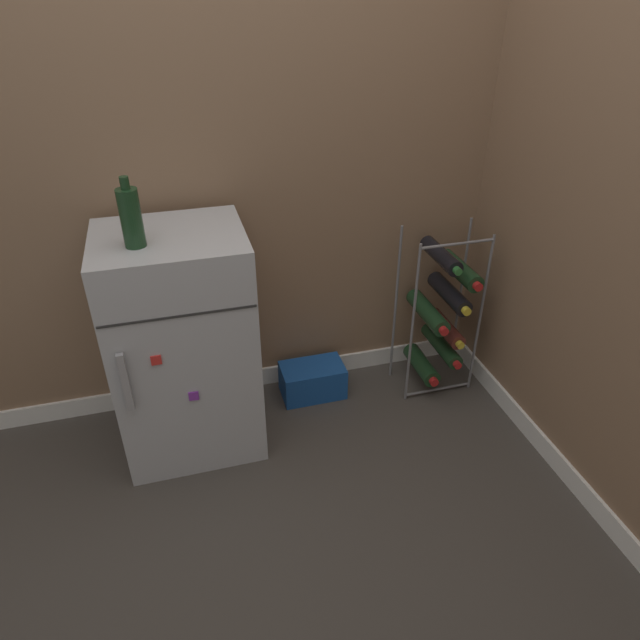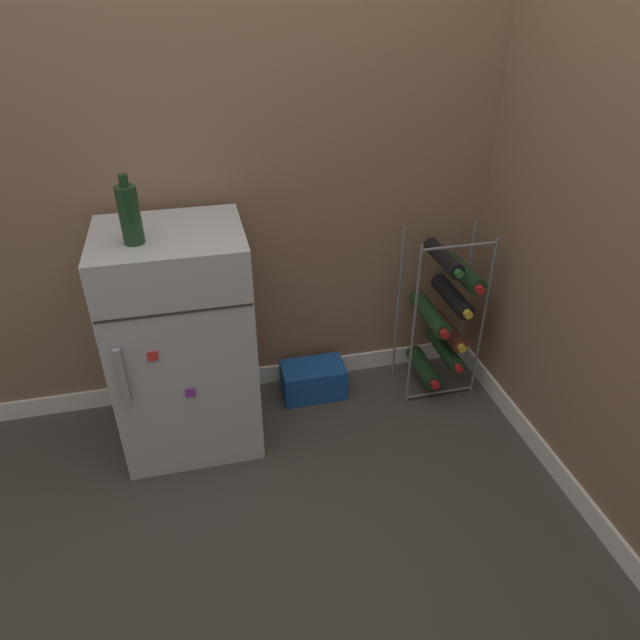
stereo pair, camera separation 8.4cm
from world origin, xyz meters
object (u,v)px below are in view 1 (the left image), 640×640
(soda_box, at_px, (313,380))
(fridge_top_bottle, at_px, (131,217))
(wine_rack, at_px, (441,312))
(mini_fridge, at_px, (184,346))

(soda_box, height_order, fridge_top_bottle, fridge_top_bottle)
(wine_rack, xyz_separation_m, fridge_top_bottle, (-1.24, -0.14, 0.64))
(soda_box, bearing_deg, wine_rack, -6.23)
(mini_fridge, distance_m, wine_rack, 1.15)
(mini_fridge, distance_m, soda_box, 0.69)
(wine_rack, height_order, soda_box, wine_rack)
(fridge_top_bottle, bearing_deg, soda_box, 17.27)
(wine_rack, relative_size, fridge_top_bottle, 3.35)
(fridge_top_bottle, bearing_deg, wine_rack, 6.44)
(mini_fridge, height_order, fridge_top_bottle, fridge_top_bottle)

